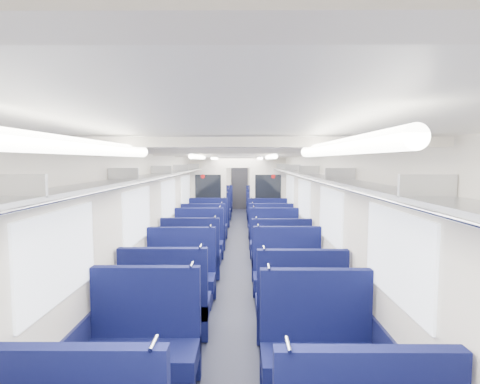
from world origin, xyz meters
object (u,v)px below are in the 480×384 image
object	(u,v)px
seat_6	(143,352)
seat_27	(259,204)
seat_9	(300,310)
seat_21	(264,216)
seat_14	(199,245)
seat_22	(216,211)
seat_23	(262,211)
end_door	(240,187)
seat_7	(318,357)
seat_12	(192,259)
seat_20	(214,216)
seat_17	(271,235)
seat_10	(181,280)
seat_19	(268,228)
seat_24	(218,208)
seat_13	(281,260)
seat_15	(275,245)
seat_16	(204,235)
seat_11	(288,279)
bulkhead	(238,194)
seat_18	(208,227)
seat_25	(260,208)
seat_26	(220,204)
seat_8	(166,308)

from	to	relation	value
seat_6	seat_27	distance (m)	12.38
seat_6	seat_9	world-z (taller)	same
seat_21	seat_14	bearing A→B (deg)	-111.13
seat_22	seat_23	world-z (taller)	same
end_door	seat_27	distance (m)	1.78
seat_21	seat_23	size ratio (longest dim) A/B	1.00
seat_7	seat_12	size ratio (longest dim) A/B	1.00
seat_14	seat_20	bearing A→B (deg)	90.00
seat_17	seat_27	xyz separation A→B (m)	(0.00, 6.48, 0.00)
seat_21	seat_23	distance (m)	1.23
seat_10	seat_19	world-z (taller)	same
seat_24	seat_13	bearing A→B (deg)	-77.98
seat_27	seat_17	bearing A→B (deg)	-90.00
seat_15	seat_20	size ratio (longest dim) A/B	1.00
seat_14	seat_16	distance (m)	1.13
seat_11	seat_21	bearing A→B (deg)	90.00
end_door	seat_17	bearing A→B (deg)	-84.02
seat_11	seat_24	world-z (taller)	same
seat_9	seat_27	bearing A→B (deg)	90.00
seat_16	seat_23	xyz separation A→B (m)	(1.66, 4.40, 0.00)
seat_10	seat_27	distance (m)	10.21
bulkhead	seat_13	bearing A→B (deg)	-78.73
seat_11	seat_16	distance (m)	3.84
seat_6	seat_14	bearing A→B (deg)	90.00
seat_19	seat_20	size ratio (longest dim) A/B	1.00
end_door	seat_20	bearing A→B (deg)	-99.81
seat_12	seat_18	world-z (taller)	same
seat_25	seat_12	bearing A→B (deg)	-102.10
seat_22	seat_25	world-z (taller)	same
seat_12	seat_26	bearing A→B (deg)	90.00
seat_17	bulkhead	bearing A→B (deg)	115.52
seat_20	seat_10	bearing A→B (deg)	-90.00
seat_15	seat_19	distance (m)	2.14
seat_10	seat_14	distance (m)	2.41
seat_21	seat_6	bearing A→B (deg)	-100.56
seat_13	seat_20	world-z (taller)	same
seat_14	seat_16	bearing A→B (deg)	90.00
seat_15	seat_14	bearing A→B (deg)	-179.15
seat_16	seat_22	size ratio (longest dim) A/B	1.00
bulkhead	seat_24	world-z (taller)	bulkhead
seat_27	seat_6	bearing A→B (deg)	-97.70
seat_17	seat_20	bearing A→B (deg)	118.00
seat_13	seat_27	size ratio (longest dim) A/B	1.00
seat_15	seat_24	distance (m)	6.73
seat_26	seat_15	bearing A→B (deg)	-77.81
seat_19	seat_22	distance (m)	3.73
seat_9	seat_14	size ratio (longest dim) A/B	1.00
seat_16	seat_23	world-z (taller)	same
seat_11	seat_17	distance (m)	3.52
seat_8	seat_27	world-z (taller)	same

